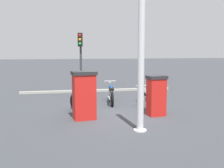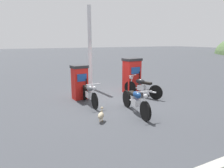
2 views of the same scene
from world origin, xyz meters
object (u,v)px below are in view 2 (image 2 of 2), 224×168
(motorcycle_near_pump, at_px, (89,93))
(wandering_duck, at_px, (101,115))
(motorcycle_far_pump, at_px, (142,87))
(fuel_pump_far, at_px, (132,75))
(canopy_support_pole, at_px, (90,50))
(motorcycle_extra, at_px, (136,101))
(fuel_pump_near, at_px, (80,82))

(motorcycle_near_pump, xyz_separation_m, wandering_duck, (1.87, -0.28, -0.26))
(motorcycle_far_pump, relative_size, wandering_duck, 4.12)
(fuel_pump_far, bearing_deg, wandering_duck, -45.49)
(fuel_pump_far, relative_size, canopy_support_pole, 0.40)
(motorcycle_extra, height_order, wandering_duck, motorcycle_extra)
(fuel_pump_near, relative_size, canopy_support_pole, 0.35)
(fuel_pump_near, bearing_deg, motorcycle_far_pump, 70.81)
(motorcycle_far_pump, height_order, wandering_duck, motorcycle_far_pump)
(motorcycle_extra, bearing_deg, motorcycle_near_pump, -146.88)
(fuel_pump_near, height_order, fuel_pump_far, fuel_pump_far)
(motorcycle_near_pump, xyz_separation_m, motorcycle_far_pump, (-0.03, 2.57, -0.00))
(fuel_pump_far, bearing_deg, motorcycle_near_pump, -69.78)
(motorcycle_near_pump, relative_size, motorcycle_extra, 0.92)
(fuel_pump_near, distance_m, wandering_duck, 2.88)
(motorcycle_near_pump, xyz_separation_m, motorcycle_extra, (1.71, 1.12, -0.02))
(fuel_pump_far, relative_size, motorcycle_near_pump, 0.85)
(fuel_pump_far, relative_size, motorcycle_extra, 0.79)
(wandering_duck, height_order, canopy_support_pole, canopy_support_pole)
(motorcycle_near_pump, bearing_deg, fuel_pump_far, 110.22)
(wandering_duck, bearing_deg, fuel_pump_far, 134.51)
(motorcycle_far_pump, bearing_deg, motorcycle_extra, -39.75)
(fuel_pump_far, distance_m, motorcycle_far_pump, 1.00)
(fuel_pump_near, distance_m, canopy_support_pole, 2.44)
(canopy_support_pole, bearing_deg, motorcycle_extra, 0.78)
(motorcycle_far_pump, bearing_deg, canopy_support_pole, -150.24)
(fuel_pump_far, bearing_deg, motorcycle_far_pump, -1.19)
(motorcycle_near_pump, bearing_deg, motorcycle_extra, 33.12)
(fuel_pump_near, relative_size, motorcycle_near_pump, 0.75)
(fuel_pump_near, height_order, motorcycle_far_pump, fuel_pump_near)
(motorcycle_near_pump, relative_size, motorcycle_far_pump, 1.07)
(motorcycle_near_pump, bearing_deg, canopy_support_pole, 158.42)
(wandering_duck, bearing_deg, motorcycle_far_pump, 123.67)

